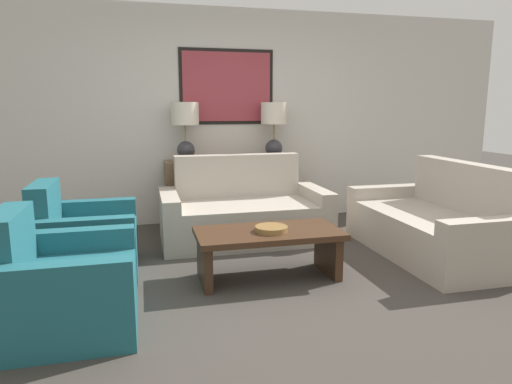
# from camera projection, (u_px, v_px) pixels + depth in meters

# --- Properties ---
(ground_plane) EXTENTS (20.00, 20.00, 0.00)m
(ground_plane) POSITION_uv_depth(u_px,v_px,m) (283.00, 289.00, 3.70)
(ground_plane) COLOR #3D3833
(back_wall) EXTENTS (7.68, 0.12, 2.65)m
(back_wall) POSITION_uv_depth(u_px,v_px,m) (226.00, 117.00, 5.79)
(back_wall) COLOR beige
(back_wall) RESTS_ON ground_plane
(console_table) EXTENTS (1.62, 0.39, 0.81)m
(console_table) POSITION_uv_depth(u_px,v_px,m) (231.00, 192.00, 5.70)
(console_table) COLOR brown
(console_table) RESTS_ON ground_plane
(table_lamp_left) EXTENTS (0.33, 0.33, 0.70)m
(table_lamp_left) POSITION_uv_depth(u_px,v_px,m) (185.00, 124.00, 5.41)
(table_lamp_left) COLOR #333338
(table_lamp_left) RESTS_ON console_table
(table_lamp_right) EXTENTS (0.33, 0.33, 0.70)m
(table_lamp_right) POSITION_uv_depth(u_px,v_px,m) (274.00, 123.00, 5.67)
(table_lamp_right) COLOR #333338
(table_lamp_right) RESTS_ON console_table
(couch_by_back_wall) EXTENTS (1.80, 0.93, 0.92)m
(couch_by_back_wall) POSITION_uv_depth(u_px,v_px,m) (243.00, 213.00, 5.05)
(couch_by_back_wall) COLOR #ADA393
(couch_by_back_wall) RESTS_ON ground_plane
(couch_by_side) EXTENTS (0.93, 1.80, 0.92)m
(couch_by_side) POSITION_uv_depth(u_px,v_px,m) (434.00, 226.00, 4.53)
(couch_by_side) COLOR #ADA393
(couch_by_side) RESTS_ON ground_plane
(coffee_table) EXTENTS (1.23, 0.61, 0.43)m
(coffee_table) POSITION_uv_depth(u_px,v_px,m) (268.00, 243.00, 3.89)
(coffee_table) COLOR #3D2616
(coffee_table) RESTS_ON ground_plane
(decorative_bowl) EXTENTS (0.28, 0.28, 0.05)m
(decorative_bowl) POSITION_uv_depth(u_px,v_px,m) (271.00, 229.00, 3.82)
(decorative_bowl) COLOR olive
(decorative_bowl) RESTS_ON coffee_table
(armchair_near_back_wall) EXTENTS (0.85, 0.90, 0.82)m
(armchair_near_back_wall) POSITION_uv_depth(u_px,v_px,m) (83.00, 241.00, 4.04)
(armchair_near_back_wall) COLOR #1E5B66
(armchair_near_back_wall) RESTS_ON ground_plane
(armchair_near_camera) EXTENTS (0.85, 0.90, 0.82)m
(armchair_near_camera) POSITION_uv_depth(u_px,v_px,m) (64.00, 288.00, 3.00)
(armchair_near_camera) COLOR #1E5B66
(armchair_near_camera) RESTS_ON ground_plane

